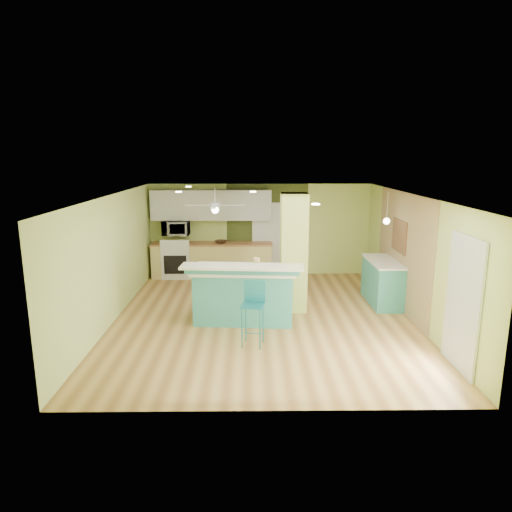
# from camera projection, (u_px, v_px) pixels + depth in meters

# --- Properties ---
(floor) EXTENTS (6.00, 7.00, 0.01)m
(floor) POSITION_uv_depth(u_px,v_px,m) (263.00, 318.00, 9.37)
(floor) COLOR olive
(floor) RESTS_ON ground
(ceiling) EXTENTS (6.00, 7.00, 0.01)m
(ceiling) POSITION_uv_depth(u_px,v_px,m) (264.00, 195.00, 8.82)
(ceiling) COLOR white
(ceiling) RESTS_ON wall_back
(wall_back) EXTENTS (6.00, 0.01, 2.50)m
(wall_back) POSITION_uv_depth(u_px,v_px,m) (260.00, 230.00, 12.51)
(wall_back) COLOR #C4D773
(wall_back) RESTS_ON floor
(wall_front) EXTENTS (6.00, 0.01, 2.50)m
(wall_front) POSITION_uv_depth(u_px,v_px,m) (271.00, 321.00, 5.67)
(wall_front) COLOR #C4D773
(wall_front) RESTS_ON floor
(wall_left) EXTENTS (0.01, 7.00, 2.50)m
(wall_left) POSITION_uv_depth(u_px,v_px,m) (112.00, 258.00, 9.06)
(wall_left) COLOR #C4D773
(wall_left) RESTS_ON floor
(wall_right) EXTENTS (0.01, 7.00, 2.50)m
(wall_right) POSITION_uv_depth(u_px,v_px,m) (413.00, 258.00, 9.13)
(wall_right) COLOR #C4D773
(wall_right) RESTS_ON floor
(wood_panel) EXTENTS (0.02, 3.40, 2.50)m
(wood_panel) POSITION_uv_depth(u_px,v_px,m) (402.00, 251.00, 9.72)
(wood_panel) COLOR #987C57
(wood_panel) RESTS_ON floor
(olive_accent) EXTENTS (2.20, 0.02, 2.50)m
(olive_accent) POSITION_uv_depth(u_px,v_px,m) (267.00, 230.00, 12.50)
(olive_accent) COLOR #3E481D
(olive_accent) RESTS_ON floor
(interior_door) EXTENTS (0.82, 0.05, 2.00)m
(interior_door) POSITION_uv_depth(u_px,v_px,m) (267.00, 239.00, 12.53)
(interior_door) COLOR silver
(interior_door) RESTS_ON floor
(french_door) EXTENTS (0.04, 1.08, 2.10)m
(french_door) POSITION_uv_depth(u_px,v_px,m) (463.00, 304.00, 6.93)
(french_door) COLOR silver
(french_door) RESTS_ON floor
(column) EXTENTS (0.55, 0.55, 2.50)m
(column) POSITION_uv_depth(u_px,v_px,m) (294.00, 253.00, 9.59)
(column) COLOR #B4C159
(column) RESTS_ON floor
(kitchen_run) EXTENTS (3.25, 0.63, 0.94)m
(kitchen_run) POSITION_uv_depth(u_px,v_px,m) (212.00, 260.00, 12.37)
(kitchen_run) COLOR #DDC773
(kitchen_run) RESTS_ON floor
(stove) EXTENTS (0.76, 0.66, 1.08)m
(stove) POSITION_uv_depth(u_px,v_px,m) (177.00, 261.00, 12.35)
(stove) COLOR white
(stove) RESTS_ON floor
(upper_cabinets) EXTENTS (3.20, 0.34, 0.80)m
(upper_cabinets) POSITION_uv_depth(u_px,v_px,m) (211.00, 205.00, 12.17)
(upper_cabinets) COLOR silver
(upper_cabinets) RESTS_ON wall_back
(microwave) EXTENTS (0.70, 0.48, 0.39)m
(microwave) POSITION_uv_depth(u_px,v_px,m) (176.00, 228.00, 12.17)
(microwave) COLOR silver
(microwave) RESTS_ON wall_back
(ceiling_fan) EXTENTS (1.41, 1.41, 0.61)m
(ceiling_fan) POSITION_uv_depth(u_px,v_px,m) (215.00, 206.00, 10.85)
(ceiling_fan) COLOR silver
(ceiling_fan) RESTS_ON ceiling
(pendant_lamp) EXTENTS (0.14, 0.14, 0.69)m
(pendant_lamp) POSITION_uv_depth(u_px,v_px,m) (387.00, 221.00, 9.72)
(pendant_lamp) COLOR silver
(pendant_lamp) RESTS_ON ceiling
(wall_decor) EXTENTS (0.03, 0.90, 0.70)m
(wall_decor) POSITION_uv_depth(u_px,v_px,m) (399.00, 236.00, 9.85)
(wall_decor) COLOR brown
(wall_decor) RESTS_ON wood_panel
(peninsula) EXTENTS (2.34, 1.37, 1.23)m
(peninsula) POSITION_uv_depth(u_px,v_px,m) (244.00, 293.00, 9.11)
(peninsula) COLOR teal
(peninsula) RESTS_ON floor
(bar_stool) EXTENTS (0.45, 0.45, 1.14)m
(bar_stool) POSITION_uv_depth(u_px,v_px,m) (254.00, 302.00, 7.91)
(bar_stool) COLOR teal
(bar_stool) RESTS_ON floor
(side_counter) EXTENTS (0.65, 1.52, 0.98)m
(side_counter) POSITION_uv_depth(u_px,v_px,m) (383.00, 282.00, 10.18)
(side_counter) COLOR teal
(side_counter) RESTS_ON floor
(fruit_bowl) EXTENTS (0.41, 0.41, 0.08)m
(fruit_bowl) POSITION_uv_depth(u_px,v_px,m) (221.00, 242.00, 12.24)
(fruit_bowl) COLOR #3A2517
(fruit_bowl) RESTS_ON kitchen_run
(canister) EXTENTS (0.13, 0.13, 0.19)m
(canister) POSITION_uv_depth(u_px,v_px,m) (257.00, 262.00, 9.11)
(canister) COLOR yellow
(canister) RESTS_ON peninsula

